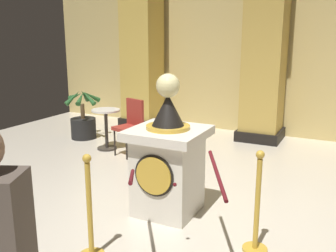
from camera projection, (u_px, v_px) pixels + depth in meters
ground_plane at (175, 224)px, 4.18m from camera, size 10.46×10.46×0.00m
back_wall at (271, 50)px, 7.64m from camera, size 10.46×0.16×3.46m
pedestal_clock at (168, 161)px, 4.33m from camera, size 0.82×0.82×1.62m
stanchion_near at (90, 223)px, 3.48m from camera, size 0.24×0.24×1.01m
stanchion_far at (257, 217)px, 3.58m from camera, size 0.24×0.24×1.01m
velvet_rope at (175, 175)px, 3.43m from camera, size 1.10×1.09×0.22m
column_left at (142, 52)px, 8.37m from camera, size 0.87×0.87×3.33m
column_centre_rear at (265, 55)px, 7.20m from camera, size 0.87×0.87×3.33m
potted_palm_left at (83, 122)px, 7.58m from camera, size 0.75×0.69×1.00m
cafe_table at (106, 124)px, 6.82m from camera, size 0.50×0.50×0.73m
cafe_chair_red at (131, 122)px, 6.48m from camera, size 0.51×0.51×0.96m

